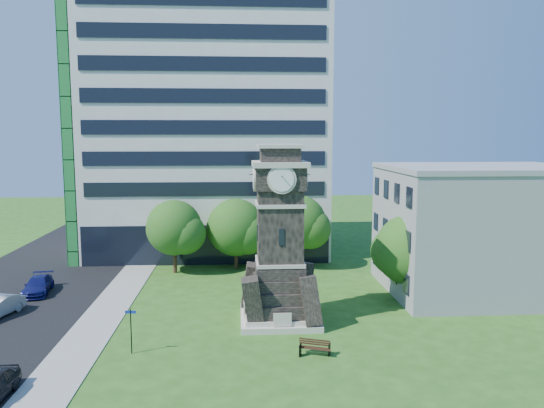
{
  "coord_description": "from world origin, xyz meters",
  "views": [
    {
      "loc": [
        0.23,
        -33.54,
        12.76
      ],
      "look_at": [
        2.81,
        7.31,
        7.51
      ],
      "focal_mm": 35.0,
      "sensor_mm": 36.0,
      "label": 1
    }
  ],
  "objects": [
    {
      "name": "street_sign",
      "position": [
        -6.16,
        -3.13,
        1.69
      ],
      "size": [
        0.65,
        0.06,
        2.7
      ],
      "rotation": [
        0.0,
        0.0,
        -0.09
      ],
      "color": "black",
      "rests_on": "ground"
    },
    {
      "name": "car_street_north",
      "position": [
        -16.18,
        9.56,
        0.67
      ],
      "size": [
        2.53,
        4.87,
        1.35
      ],
      "primitive_type": "imported",
      "rotation": [
        0.0,
        0.0,
        0.14
      ],
      "color": "navy",
      "rests_on": "ground"
    },
    {
      "name": "tree_nc",
      "position": [
        0.0,
        16.81,
        3.89
      ],
      "size": [
        6.1,
        5.54,
        6.83
      ],
      "rotation": [
        0.0,
        0.0,
        0.37
      ],
      "color": "#332114",
      "rests_on": "ground"
    },
    {
      "name": "ground",
      "position": [
        0.0,
        0.0,
        0.0
      ],
      "size": [
        160.0,
        160.0,
        0.0
      ],
      "primitive_type": "plane",
      "color": "#285217",
      "rests_on": "ground"
    },
    {
      "name": "office_tall",
      "position": [
        -3.2,
        25.84,
        14.22
      ],
      "size": [
        26.2,
        15.11,
        28.6
      ],
      "color": "silver",
      "rests_on": "ground"
    },
    {
      "name": "tree_nw",
      "position": [
        -5.74,
        15.59,
        4.13
      ],
      "size": [
        5.69,
        5.18,
        6.89
      ],
      "rotation": [
        0.0,
        0.0,
        0.39
      ],
      "color": "#332114",
      "rests_on": "ground"
    },
    {
      "name": "tree_east",
      "position": [
        13.46,
        5.71,
        3.9
      ],
      "size": [
        6.02,
        5.48,
        6.8
      ],
      "rotation": [
        0.0,
        0.0,
        0.13
      ],
      "color": "#332114",
      "rests_on": "ground"
    },
    {
      "name": "park_bench",
      "position": [
        4.6,
        -4.06,
        0.5
      ],
      "size": [
        1.82,
        0.49,
        0.94
      ],
      "rotation": [
        0.0,
        0.0,
        -0.34
      ],
      "color": "black",
      "rests_on": "ground"
    },
    {
      "name": "sidewalk",
      "position": [
        -9.5,
        5.0,
        0.03
      ],
      "size": [
        3.0,
        70.0,
        0.06
      ],
      "primitive_type": "cube",
      "color": "gray",
      "rests_on": "ground"
    },
    {
      "name": "car_east_lot",
      "position": [
        15.19,
        3.38,
        0.71
      ],
      "size": [
        5.33,
        2.83,
        1.43
      ],
      "primitive_type": "imported",
      "rotation": [
        0.0,
        0.0,
        1.66
      ],
      "color": "#4F4F54",
      "rests_on": "ground"
    },
    {
      "name": "office_low",
      "position": [
        19.97,
        8.0,
        5.21
      ],
      "size": [
        15.2,
        12.2,
        10.4
      ],
      "color": "gray",
      "rests_on": "ground"
    },
    {
      "name": "clock_tower",
      "position": [
        3.0,
        2.0,
        5.28
      ],
      "size": [
        5.4,
        5.4,
        12.22
      ],
      "color": "beige",
      "rests_on": "ground"
    },
    {
      "name": "tree_ne",
      "position": [
        6.1,
        16.79,
        4.29
      ],
      "size": [
        5.81,
        5.28,
        7.11
      ],
      "rotation": [
        0.0,
        0.0,
        0.21
      ],
      "color": "#332114",
      "rests_on": "ground"
    }
  ]
}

